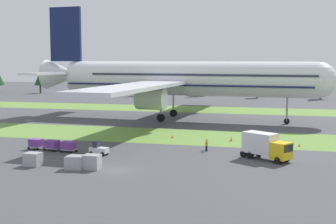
% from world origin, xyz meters
% --- Properties ---
extents(ground_plane, '(400.00, 400.00, 0.00)m').
position_xyz_m(ground_plane, '(0.00, 0.00, 0.00)').
color(ground_plane, '#47474C').
extents(grass_strip_near, '(320.00, 16.36, 0.01)m').
position_xyz_m(grass_strip_near, '(0.00, 26.67, 0.00)').
color(grass_strip_near, olive).
rests_on(grass_strip_near, ground).
extents(grass_strip_far, '(320.00, 16.36, 0.01)m').
position_xyz_m(grass_strip_far, '(0.00, 71.40, 0.00)').
color(grass_strip_far, olive).
rests_on(grass_strip_far, ground).
extents(airliner, '(67.08, 82.83, 25.73)m').
position_xyz_m(airliner, '(-3.27, 49.17, 9.23)').
color(airliner, white).
rests_on(airliner, ground).
extents(baggage_tug, '(2.77, 1.69, 1.97)m').
position_xyz_m(baggage_tug, '(-5.64, 8.21, 0.81)').
color(baggage_tug, silver).
rests_on(baggage_tug, ground).
extents(cargo_dolly_lead, '(2.41, 1.82, 1.55)m').
position_xyz_m(cargo_dolly_lead, '(-10.60, 8.99, 0.92)').
color(cargo_dolly_lead, '#A3A3A8').
rests_on(cargo_dolly_lead, ground).
extents(cargo_dolly_second, '(2.41, 1.82, 1.55)m').
position_xyz_m(cargo_dolly_second, '(-13.47, 9.45, 0.92)').
color(cargo_dolly_second, '#A3A3A8').
rests_on(cargo_dolly_second, ground).
extents(cargo_dolly_third, '(2.41, 1.82, 1.55)m').
position_xyz_m(cargo_dolly_third, '(-16.33, 9.90, 0.92)').
color(cargo_dolly_third, '#A3A3A8').
rests_on(cargo_dolly_third, ground).
extents(catering_truck, '(7.07, 5.77, 3.58)m').
position_xyz_m(catering_truck, '(17.34, 10.52, 1.95)').
color(catering_truck, yellow).
rests_on(catering_truck, ground).
extents(ground_crew_marshaller, '(0.36, 0.52, 1.74)m').
position_xyz_m(ground_crew_marshaller, '(8.75, 14.29, 0.95)').
color(ground_crew_marshaller, black).
rests_on(ground_crew_marshaller, ground).
extents(ground_crew_loader, '(0.36, 0.56, 1.74)m').
position_xyz_m(ground_crew_loader, '(8.60, 15.47, 0.95)').
color(ground_crew_loader, black).
rests_on(ground_crew_loader, ground).
extents(uld_container_0, '(2.08, 1.71, 1.68)m').
position_xyz_m(uld_container_0, '(-11.07, -0.18, 0.84)').
color(uld_container_0, '#A3A3A8').
rests_on(uld_container_0, ground).
extents(uld_container_1, '(2.12, 1.75, 1.60)m').
position_xyz_m(uld_container_1, '(-5.23, -0.61, 0.80)').
color(uld_container_1, '#A3A3A8').
rests_on(uld_container_1, ground).
extents(uld_container_2, '(2.01, 1.62, 1.80)m').
position_xyz_m(uld_container_2, '(-3.11, -0.10, 0.90)').
color(uld_container_2, '#A3A3A8').
rests_on(uld_container_2, ground).
extents(uld_container_3, '(2.04, 1.65, 1.67)m').
position_xyz_m(uld_container_3, '(-5.05, -0.48, 0.84)').
color(uld_container_3, '#A3A3A8').
rests_on(uld_container_3, ground).
extents(taxiway_marker_0, '(0.44, 0.44, 0.47)m').
position_xyz_m(taxiway_marker_0, '(22.08, 21.66, 0.23)').
color(taxiway_marker_0, orange).
rests_on(taxiway_marker_0, ground).
extents(taxiway_marker_1, '(0.44, 0.44, 0.66)m').
position_xyz_m(taxiway_marker_1, '(11.31, 23.91, 0.33)').
color(taxiway_marker_1, orange).
rests_on(taxiway_marker_1, ground).
extents(taxiway_marker_2, '(0.44, 0.44, 0.51)m').
position_xyz_m(taxiway_marker_2, '(1.20, 24.57, 0.25)').
color(taxiway_marker_2, orange).
rests_on(taxiway_marker_2, ground).
extents(distant_tree_line, '(193.45, 9.86, 12.49)m').
position_xyz_m(distant_tree_line, '(1.66, 116.59, 7.22)').
color(distant_tree_line, '#4C3823').
rests_on(distant_tree_line, ground).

